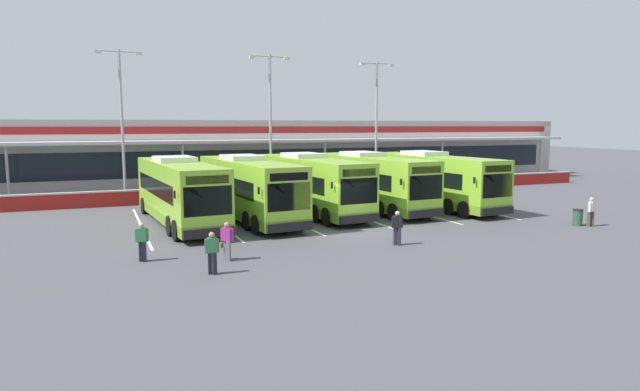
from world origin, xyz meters
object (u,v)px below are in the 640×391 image
object	(u,v)px
pedestrian_near_bin	(142,241)
coach_bus_centre	(310,185)
pedestrian_with_handbag	(227,240)
lamp_post_east	(376,117)
lamp_post_centre	(270,116)
coach_bus_left_centre	(248,189)
pedestrian_in_dark_coat	(212,252)
coach_bus_right_centre	(369,182)
litter_bin	(578,217)
coach_bus_leftmost	(179,193)
coach_bus_rightmost	(432,181)
pedestrian_child	(397,227)
lamp_post_west	(122,115)
pedestrian_approaching_bus	(591,211)

from	to	relation	value
pedestrian_near_bin	coach_bus_centre	bearing A→B (deg)	39.74
pedestrian_with_handbag	pedestrian_near_bin	xyz separation A→B (m)	(-3.24, 1.17, 0.02)
pedestrian_with_handbag	lamp_post_east	size ratio (longest dim) A/B	0.15
lamp_post_centre	coach_bus_left_centre	bearing A→B (deg)	-114.21
pedestrian_in_dark_coat	lamp_post_east	xyz separation A→B (m)	(18.95, 22.56, 5.42)
coach_bus_right_centre	coach_bus_left_centre	bearing A→B (deg)	-173.70
pedestrian_near_bin	litter_bin	distance (m)	23.12
coach_bus_leftmost	coach_bus_right_centre	xyz separation A→B (m)	(12.56, 0.96, 0.00)
coach_bus_rightmost	pedestrian_near_bin	bearing A→B (deg)	-156.87
coach_bus_centre	lamp_post_centre	world-z (taller)	lamp_post_centre
pedestrian_with_handbag	pedestrian_child	world-z (taller)	same
coach_bus_centre	lamp_post_west	distance (m)	15.73
coach_bus_right_centre	coach_bus_rightmost	distance (m)	4.46
coach_bus_rightmost	pedestrian_child	size ratio (longest dim) A/B	7.60
pedestrian_in_dark_coat	coach_bus_centre	bearing A→B (deg)	54.47
coach_bus_rightmost	coach_bus_right_centre	bearing A→B (deg)	169.36
coach_bus_left_centre	pedestrian_near_bin	xyz separation A→B (m)	(-6.66, -8.26, -0.91)
coach_bus_leftmost	pedestrian_child	world-z (taller)	coach_bus_leftmost
coach_bus_centre	coach_bus_right_centre	size ratio (longest dim) A/B	1.00
coach_bus_leftmost	lamp_post_centre	size ratio (longest dim) A/B	1.12
coach_bus_leftmost	coach_bus_right_centre	size ratio (longest dim) A/B	1.00
coach_bus_centre	lamp_post_west	size ratio (longest dim) A/B	1.12
lamp_post_centre	coach_bus_leftmost	bearing A→B (deg)	-130.12
lamp_post_west	coach_bus_centre	bearing A→B (deg)	-45.20
coach_bus_centre	lamp_post_centre	size ratio (longest dim) A/B	1.12
coach_bus_right_centre	pedestrian_child	size ratio (longest dim) A/B	7.60
lamp_post_west	lamp_post_east	world-z (taller)	same
pedestrian_near_bin	pedestrian_in_dark_coat	bearing A→B (deg)	-53.33
pedestrian_in_dark_coat	litter_bin	bearing A→B (deg)	6.26
coach_bus_leftmost	lamp_post_centre	distance (m)	14.03
coach_bus_right_centre	pedestrian_with_handbag	distance (m)	15.88
coach_bus_left_centre	litter_bin	size ratio (longest dim) A/B	13.24
coach_bus_centre	pedestrian_with_handbag	world-z (taller)	coach_bus_centre
litter_bin	pedestrian_with_handbag	bearing A→B (deg)	-178.79
coach_bus_centre	lamp_post_centre	xyz separation A→B (m)	(0.30, 9.32, 4.50)
pedestrian_near_bin	lamp_post_east	size ratio (longest dim) A/B	0.15
pedestrian_approaching_bus	pedestrian_in_dark_coat	bearing A→B (deg)	-175.02
coach_bus_right_centre	pedestrian_in_dark_coat	distance (m)	17.85
coach_bus_leftmost	lamp_post_west	bearing A→B (deg)	101.58
pedestrian_with_handbag	coach_bus_left_centre	bearing A→B (deg)	70.02
pedestrian_near_bin	lamp_post_west	bearing A→B (deg)	89.13
lamp_post_east	lamp_post_centre	bearing A→B (deg)	-173.60
lamp_post_west	pedestrian_near_bin	bearing A→B (deg)	-90.87
coach_bus_rightmost	pedestrian_approaching_bus	bearing A→B (deg)	-67.43
coach_bus_leftmost	pedestrian_near_bin	distance (m)	8.71
coach_bus_right_centre	pedestrian_with_handbag	xyz separation A→B (m)	(-11.99, -10.38, -0.93)
pedestrian_in_dark_coat	pedestrian_approaching_bus	xyz separation A→B (m)	(21.32, 1.86, 0.00)
lamp_post_east	pedestrian_approaching_bus	bearing A→B (deg)	-83.46
pedestrian_with_handbag	pedestrian_approaching_bus	distance (m)	20.35
coach_bus_rightmost	pedestrian_near_bin	xyz separation A→B (m)	(-19.61, -8.38, -0.91)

